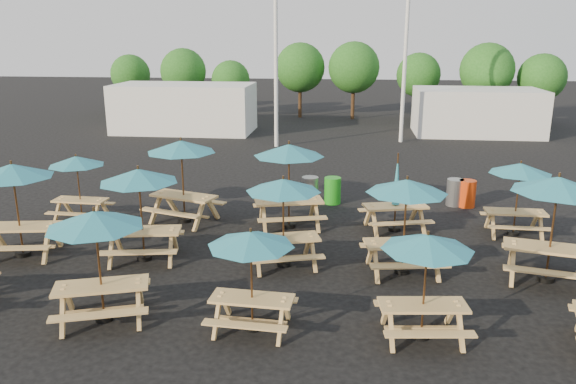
# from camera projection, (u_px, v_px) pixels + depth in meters

# --- Properties ---
(ground) EXTENTS (120.00, 120.00, 0.00)m
(ground) POSITION_uv_depth(u_px,v_px,m) (282.00, 245.00, 15.44)
(ground) COLOR black
(ground) RESTS_ON ground
(picnic_unit_1) EXTENTS (2.32, 2.32, 2.49)m
(picnic_unit_1) POSITION_uv_depth(u_px,v_px,m) (13.00, 177.00, 14.13)
(picnic_unit_1) COLOR tan
(picnic_unit_1) RESTS_ON ground
(picnic_unit_2) EXTENTS (1.72, 1.72, 2.06)m
(picnic_unit_2) POSITION_uv_depth(u_px,v_px,m) (77.00, 165.00, 17.01)
(picnic_unit_2) COLOR tan
(picnic_unit_2) RESTS_ON ground
(picnic_unit_3) EXTENTS (2.40, 2.40, 2.34)m
(picnic_unit_3) POSITION_uv_depth(u_px,v_px,m) (95.00, 227.00, 10.86)
(picnic_unit_3) COLOR tan
(picnic_unit_3) RESTS_ON ground
(picnic_unit_4) EXTENTS (2.26, 2.26, 2.42)m
(picnic_unit_4) POSITION_uv_depth(u_px,v_px,m) (139.00, 182.00, 13.89)
(picnic_unit_4) COLOR tan
(picnic_unit_4) RESTS_ON ground
(picnic_unit_5) EXTENTS (2.63, 2.63, 2.57)m
(picnic_unit_5) POSITION_uv_depth(u_px,v_px,m) (181.00, 152.00, 16.79)
(picnic_unit_5) COLOR tan
(picnic_unit_5) RESTS_ON ground
(picnic_unit_6) EXTENTS (1.78, 1.78, 2.05)m
(picnic_unit_6) POSITION_uv_depth(u_px,v_px,m) (251.00, 246.00, 10.56)
(picnic_unit_6) COLOR tan
(picnic_unit_6) RESTS_ON ground
(picnic_unit_7) EXTENTS (2.30, 2.30, 2.27)m
(picnic_unit_7) POSITION_uv_depth(u_px,v_px,m) (283.00, 191.00, 13.55)
(picnic_unit_7) COLOR tan
(picnic_unit_7) RESTS_ON ground
(picnic_unit_8) EXTENTS (2.53, 2.53, 2.56)m
(picnic_unit_8) POSITION_uv_depth(u_px,v_px,m) (289.00, 156.00, 16.29)
(picnic_unit_8) COLOR tan
(picnic_unit_8) RESTS_ON ground
(picnic_unit_9) EXTENTS (1.89, 1.89, 2.11)m
(picnic_unit_9) POSITION_uv_depth(u_px,v_px,m) (427.00, 250.00, 10.26)
(picnic_unit_9) COLOR tan
(picnic_unit_9) RESTS_ON ground
(picnic_unit_10) EXTENTS (2.20, 2.20, 2.37)m
(picnic_unit_10) POSITION_uv_depth(u_px,v_px,m) (407.00, 193.00, 13.11)
(picnic_unit_10) COLOR tan
(picnic_unit_10) RESTS_ON ground
(picnic_unit_11) EXTENTS (2.17, 2.00, 2.34)m
(picnic_unit_11) POSITION_uv_depth(u_px,v_px,m) (396.00, 199.00, 16.34)
(picnic_unit_11) COLOR tan
(picnic_unit_11) RESTS_ON ground
(picnic_unit_13) EXTENTS (2.48, 2.48, 2.55)m
(picnic_unit_13) POSITION_uv_depth(u_px,v_px,m) (557.00, 192.00, 12.62)
(picnic_unit_13) COLOR tan
(picnic_unit_13) RESTS_ON ground
(picnic_unit_14) EXTENTS (1.77, 1.77, 2.14)m
(picnic_unit_14) POSITION_uv_depth(u_px,v_px,m) (520.00, 173.00, 15.75)
(picnic_unit_14) COLOR tan
(picnic_unit_14) RESTS_ON ground
(waste_bin_0) EXTENTS (0.57, 0.57, 0.91)m
(waste_bin_0) POSITION_uv_depth(u_px,v_px,m) (310.00, 190.00, 19.22)
(waste_bin_0) COLOR gray
(waste_bin_0) RESTS_ON ground
(waste_bin_1) EXTENTS (0.57, 0.57, 0.91)m
(waste_bin_1) POSITION_uv_depth(u_px,v_px,m) (333.00, 190.00, 19.15)
(waste_bin_1) COLOR #1E921A
(waste_bin_1) RESTS_ON ground
(waste_bin_2) EXTENTS (0.57, 0.57, 0.91)m
(waste_bin_2) POSITION_uv_depth(u_px,v_px,m) (455.00, 192.00, 18.92)
(waste_bin_2) COLOR gray
(waste_bin_2) RESTS_ON ground
(waste_bin_3) EXTENTS (0.57, 0.57, 0.91)m
(waste_bin_3) POSITION_uv_depth(u_px,v_px,m) (467.00, 194.00, 18.77)
(waste_bin_3) COLOR red
(waste_bin_3) RESTS_ON ground
(mast_0) EXTENTS (0.20, 0.20, 12.00)m
(mast_0) POSITION_uv_depth(u_px,v_px,m) (276.00, 26.00, 27.42)
(mast_0) COLOR silver
(mast_0) RESTS_ON ground
(mast_1) EXTENTS (0.20, 0.20, 12.00)m
(mast_1) POSITION_uv_depth(u_px,v_px,m) (407.00, 26.00, 28.64)
(mast_1) COLOR silver
(mast_1) RESTS_ON ground
(event_tent_0) EXTENTS (8.00, 4.00, 2.80)m
(event_tent_0) POSITION_uv_depth(u_px,v_px,m) (185.00, 108.00, 33.14)
(event_tent_0) COLOR silver
(event_tent_0) RESTS_ON ground
(event_tent_1) EXTENTS (7.00, 4.00, 2.60)m
(event_tent_1) POSITION_uv_depth(u_px,v_px,m) (477.00, 112.00, 32.30)
(event_tent_1) COLOR silver
(event_tent_1) RESTS_ON ground
(tree_0) EXTENTS (2.80, 2.80, 4.24)m
(tree_0) POSITION_uv_depth(u_px,v_px,m) (130.00, 74.00, 40.33)
(tree_0) COLOR #382314
(tree_0) RESTS_ON ground
(tree_1) EXTENTS (3.11, 3.11, 4.72)m
(tree_1) POSITION_uv_depth(u_px,v_px,m) (183.00, 71.00, 38.49)
(tree_1) COLOR #382314
(tree_1) RESTS_ON ground
(tree_2) EXTENTS (2.59, 2.59, 3.93)m
(tree_2) POSITION_uv_depth(u_px,v_px,m) (231.00, 80.00, 38.04)
(tree_2) COLOR #382314
(tree_2) RESTS_ON ground
(tree_3) EXTENTS (3.36, 3.36, 5.09)m
(tree_3) POSITION_uv_depth(u_px,v_px,m) (300.00, 68.00, 38.35)
(tree_3) COLOR #382314
(tree_3) RESTS_ON ground
(tree_4) EXTENTS (3.41, 3.41, 5.17)m
(tree_4) POSITION_uv_depth(u_px,v_px,m) (354.00, 68.00, 37.51)
(tree_4) COLOR #382314
(tree_4) RESTS_ON ground
(tree_5) EXTENTS (2.94, 2.94, 4.45)m
(tree_5) POSITION_uv_depth(u_px,v_px,m) (419.00, 75.00, 37.58)
(tree_5) COLOR #382314
(tree_5) RESTS_ON ground
(tree_6) EXTENTS (3.38, 3.38, 5.13)m
(tree_6) POSITION_uv_depth(u_px,v_px,m) (487.00, 70.00, 35.32)
(tree_6) COLOR #382314
(tree_6) RESTS_ON ground
(tree_7) EXTENTS (2.95, 2.95, 4.48)m
(tree_7) POSITION_uv_depth(u_px,v_px,m) (542.00, 77.00, 35.10)
(tree_7) COLOR #382314
(tree_7) RESTS_ON ground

